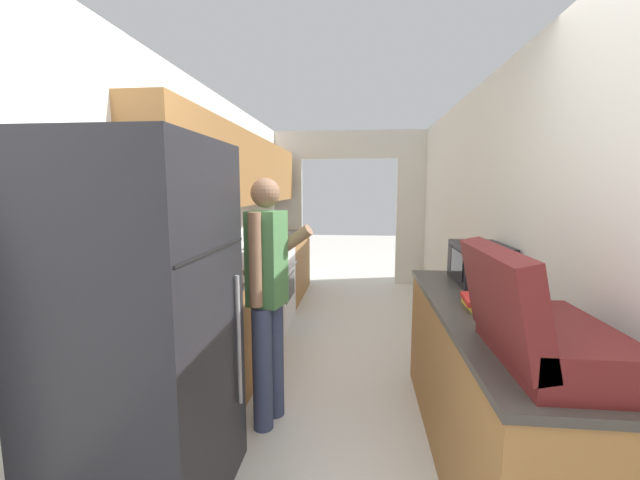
{
  "coord_description": "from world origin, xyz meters",
  "views": [
    {
      "loc": [
        0.18,
        -1.1,
        1.58
      ],
      "look_at": [
        -0.24,
        3.05,
        1.03
      ],
      "focal_mm": 22.0,
      "sensor_mm": 36.0,
      "label": 1
    }
  ],
  "objects_px": {
    "range_oven": "(264,285)",
    "book_stack": "(484,303)",
    "person": "(267,295)",
    "suitcase": "(534,327)",
    "refrigerator": "(142,330)",
    "microwave": "(479,263)"
  },
  "relations": [
    {
      "from": "range_oven",
      "to": "microwave",
      "type": "xyz_separation_m",
      "value": [
        1.96,
        -1.49,
        0.59
      ]
    },
    {
      "from": "suitcase",
      "to": "microwave",
      "type": "distance_m",
      "value": 1.35
    },
    {
      "from": "book_stack",
      "to": "microwave",
      "type": "bearing_deg",
      "value": 76.49
    },
    {
      "from": "range_oven",
      "to": "suitcase",
      "type": "bearing_deg",
      "value": -57.79
    },
    {
      "from": "suitcase",
      "to": "book_stack",
      "type": "distance_m",
      "value": 0.7
    },
    {
      "from": "refrigerator",
      "to": "range_oven",
      "type": "relative_size",
      "value": 1.72
    },
    {
      "from": "book_stack",
      "to": "refrigerator",
      "type": "bearing_deg",
      "value": -163.76
    },
    {
      "from": "refrigerator",
      "to": "range_oven",
      "type": "height_order",
      "value": "refrigerator"
    },
    {
      "from": "person",
      "to": "book_stack",
      "type": "xyz_separation_m",
      "value": [
        1.3,
        -0.23,
        0.06
      ]
    },
    {
      "from": "range_oven",
      "to": "suitcase",
      "type": "distance_m",
      "value": 3.39
    },
    {
      "from": "microwave",
      "to": "range_oven",
      "type": "bearing_deg",
      "value": 142.8
    },
    {
      "from": "range_oven",
      "to": "person",
      "type": "relative_size",
      "value": 0.64
    },
    {
      "from": "refrigerator",
      "to": "microwave",
      "type": "height_order",
      "value": "refrigerator"
    },
    {
      "from": "person",
      "to": "microwave",
      "type": "xyz_separation_m",
      "value": [
        1.46,
        0.41,
        0.16
      ]
    },
    {
      "from": "refrigerator",
      "to": "microwave",
      "type": "bearing_deg",
      "value": 31.14
    },
    {
      "from": "suitcase",
      "to": "refrigerator",
      "type": "bearing_deg",
      "value": 173.75
    },
    {
      "from": "suitcase",
      "to": "book_stack",
      "type": "xyz_separation_m",
      "value": [
        0.03,
        0.7,
        -0.11
      ]
    },
    {
      "from": "person",
      "to": "suitcase",
      "type": "height_order",
      "value": "person"
    },
    {
      "from": "book_stack",
      "to": "range_oven",
      "type": "bearing_deg",
      "value": 130.36
    },
    {
      "from": "refrigerator",
      "to": "person",
      "type": "relative_size",
      "value": 1.1
    },
    {
      "from": "range_oven",
      "to": "book_stack",
      "type": "height_order",
      "value": "range_oven"
    },
    {
      "from": "range_oven",
      "to": "suitcase",
      "type": "relative_size",
      "value": 1.54
    }
  ]
}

